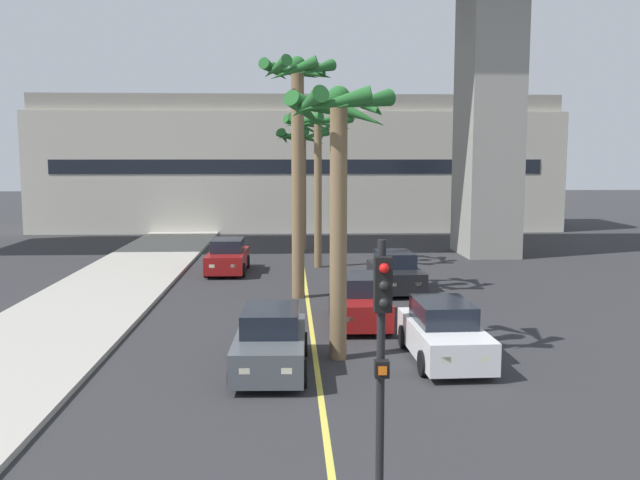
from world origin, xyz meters
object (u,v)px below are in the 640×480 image
Objects in this scene: car_queue_fifth at (395,273)px; car_queue_front at (271,342)px; traffic_light_median_near at (382,346)px; palm_tree_far_median at (302,155)px; car_queue_third at (228,257)px; palm_tree_mid_median at (318,138)px; palm_tree_farthest_median at (338,150)px; palm_tree_near_median at (298,119)px; car_queue_second at (443,333)px; car_queue_fourth at (359,301)px.

car_queue_front is at bearing -114.96° from car_queue_fifth.
palm_tree_far_median reaches higher than traffic_light_median_near.
palm_tree_mid_median reaches higher than car_queue_third.
car_queue_front is 5.18m from palm_tree_farthest_median.
car_queue_fifth is 0.55× the size of palm_tree_mid_median.
palm_tree_near_median is at bearing -162.40° from car_queue_fifth.
palm_tree_farthest_median is at bearing -88.65° from palm_tree_far_median.
traffic_light_median_near is at bearing -90.35° from palm_tree_mid_median.
traffic_light_median_near is 0.59× the size of palm_tree_far_median.
car_queue_third is 15.32m from palm_tree_farthest_median.
car_queue_third is 22.87m from traffic_light_median_near.
traffic_light_median_near reaches higher than car_queue_second.
car_queue_third is 0.59× the size of palm_tree_far_median.
traffic_light_median_near is (-3.00, -17.74, 1.99)m from car_queue_fifth.
car_queue_fifth is at bearing 80.41° from traffic_light_median_near.
car_queue_front and car_queue_fourth have the same top height.
palm_tree_farthest_median reaches higher than car_queue_fourth.
traffic_light_median_near is at bearing -86.87° from palm_tree_near_median.
palm_tree_near_median is at bearing 96.45° from palm_tree_farthest_median.
palm_tree_farthest_median is (-0.14, -15.29, -0.74)m from palm_tree_mid_median.
palm_tree_near_median is 1.28× the size of palm_tree_far_median.
palm_tree_mid_median is (1.05, 7.25, -0.49)m from palm_tree_near_median.
palm_tree_far_median is at bearing 90.96° from traffic_light_median_near.
palm_tree_near_median is 13.44m from palm_tree_far_median.
car_queue_third is 7.12m from palm_tree_mid_median.
car_queue_fourth is 5.79m from car_queue_fifth.
car_queue_second is 16.71m from palm_tree_mid_median.
car_queue_third is at bearing -115.94° from palm_tree_far_median.
traffic_light_median_near reaches higher than car_queue_front.
palm_tree_mid_median is at bearing 94.21° from car_queue_fourth.
car_queue_front is at bearing -171.76° from car_queue_second.
car_queue_fifth is 0.46× the size of palm_tree_near_median.
palm_tree_far_median is 21.42m from palm_tree_farthest_median.
car_queue_third is 1.00× the size of car_queue_fourth.
car_queue_third and car_queue_fifth have the same top height.
car_queue_front is 1.00× the size of car_queue_fifth.
car_queue_second and car_queue_fifth have the same top height.
palm_tree_mid_median is at bearing 89.65° from traffic_light_median_near.
traffic_light_median_near is at bearing -99.59° from car_queue_fifth.
palm_tree_far_median is at bearing 98.62° from car_queue_second.
car_queue_second is 0.99× the size of traffic_light_median_near.
palm_tree_mid_median is at bearing 99.65° from car_queue_second.
palm_tree_far_median is at bearing 91.35° from palm_tree_farthest_median.
traffic_light_median_near is at bearing -94.57° from car_queue_fourth.
car_queue_second is at bearing -80.35° from palm_tree_mid_median.
palm_tree_far_median is (0.40, 13.38, -1.27)m from palm_tree_near_median.
car_queue_fifth is at bearing -73.93° from palm_tree_far_median.
palm_tree_farthest_median is at bearing -83.55° from palm_tree_near_median.
traffic_light_median_near is 30.01m from palm_tree_far_median.
palm_tree_mid_median is at bearing 89.48° from palm_tree_farthest_median.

